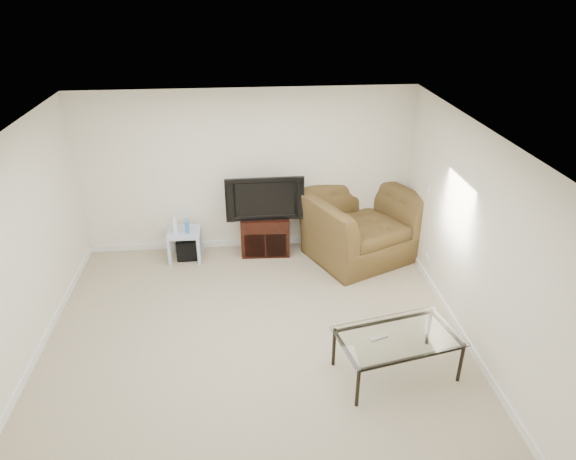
{
  "coord_description": "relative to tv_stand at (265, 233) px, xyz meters",
  "views": [
    {
      "loc": [
        -0.06,
        -4.8,
        3.97
      ],
      "look_at": [
        0.5,
        1.2,
        0.9
      ],
      "focal_mm": 32.0,
      "sensor_mm": 36.0,
      "label": 1
    }
  ],
  "objects": [
    {
      "name": "side_table",
      "position": [
        -1.23,
        -0.11,
        -0.08
      ],
      "size": [
        0.48,
        0.48,
        0.46
      ],
      "primitive_type": null,
      "rotation": [
        0.0,
        0.0,
        0.0
      ],
      "color": "silver",
      "rests_on": "floor"
    },
    {
      "name": "ceiling",
      "position": [
        -0.24,
        -2.28,
        2.19
      ],
      "size": [
        5.0,
        5.0,
        0.0
      ],
      "primitive_type": "plane",
      "color": "white",
      "rests_on": "ground"
    },
    {
      "name": "wall_back",
      "position": [
        -0.24,
        0.22,
        0.94
      ],
      "size": [
        5.0,
        0.02,
        2.5
      ],
      "primitive_type": "cube",
      "color": "silver",
      "rests_on": "ground"
    },
    {
      "name": "remote",
      "position": [
        1.05,
        -2.9,
        0.21
      ],
      "size": [
        0.21,
        0.12,
        0.02
      ],
      "primitive_type": "cube",
      "rotation": [
        0.0,
        0.0,
        0.35
      ],
      "color": "#B2B2B7",
      "rests_on": "coffee_table"
    },
    {
      "name": "television",
      "position": [
        -0.0,
        -0.03,
        0.64
      ],
      "size": [
        1.09,
        0.23,
        0.67
      ],
      "primitive_type": "imported",
      "rotation": [
        0.0,
        0.0,
        0.02
      ],
      "color": "black",
      "rests_on": "tv_stand"
    },
    {
      "name": "game_case",
      "position": [
        -1.17,
        -0.13,
        0.25
      ],
      "size": [
        0.05,
        0.14,
        0.18
      ],
      "primitive_type": "cube",
      "rotation": [
        0.0,
        0.0,
        0.01
      ],
      "color": "#337FCC",
      "rests_on": "side_table"
    },
    {
      "name": "dvd_player",
      "position": [
        -0.0,
        -0.04,
        0.2
      ],
      "size": [
        0.43,
        0.31,
        0.06
      ],
      "primitive_type": "cube",
      "rotation": [
        0.0,
        0.0,
        -0.04
      ],
      "color": "black",
      "rests_on": "tv_stand"
    },
    {
      "name": "plate_back",
      "position": [
        -1.64,
        0.21,
        0.94
      ],
      "size": [
        0.12,
        0.02,
        0.12
      ],
      "primitive_type": "cube",
      "color": "white",
      "rests_on": "wall_back"
    },
    {
      "name": "plate_right_switch",
      "position": [
        2.24,
        -0.68,
        0.94
      ],
      "size": [
        0.02,
        0.09,
        0.13
      ],
      "primitive_type": "cube",
      "color": "white",
      "rests_on": "wall_right"
    },
    {
      "name": "floor",
      "position": [
        -0.24,
        -2.28,
        -0.31
      ],
      "size": [
        5.0,
        5.0,
        0.0
      ],
      "primitive_type": "plane",
      "color": "tan",
      "rests_on": "ground"
    },
    {
      "name": "subwoofer",
      "position": [
        -1.2,
        -0.09,
        -0.14
      ],
      "size": [
        0.33,
        0.33,
        0.32
      ],
      "primitive_type": "cube",
      "rotation": [
        0.0,
        0.0,
        0.03
      ],
      "color": "black",
      "rests_on": "floor"
    },
    {
      "name": "tv_stand",
      "position": [
        0.0,
        0.0,
        0.0
      ],
      "size": [
        0.76,
        0.54,
        0.61
      ],
      "primitive_type": null,
      "rotation": [
        0.0,
        0.0,
        -0.04
      ],
      "color": "black",
      "rests_on": "floor"
    },
    {
      "name": "plate_right_outlet",
      "position": [
        2.24,
        -0.98,
        -0.01
      ],
      "size": [
        0.02,
        0.08,
        0.12
      ],
      "primitive_type": "cube",
      "color": "white",
      "rests_on": "wall_right"
    },
    {
      "name": "coffee_table",
      "position": [
        1.27,
        -2.88,
        -0.06
      ],
      "size": [
        1.41,
        0.98,
        0.5
      ],
      "primitive_type": null,
      "rotation": [
        0.0,
        0.0,
        0.21
      ],
      "color": "black",
      "rests_on": "floor"
    },
    {
      "name": "wall_right",
      "position": [
        2.26,
        -2.28,
        0.94
      ],
      "size": [
        0.02,
        5.0,
        2.5
      ],
      "primitive_type": "cube",
      "color": "silver",
      "rests_on": "ground"
    },
    {
      "name": "wall_left",
      "position": [
        -2.74,
        -2.28,
        0.94
      ],
      "size": [
        0.02,
        5.0,
        2.5
      ],
      "primitive_type": "cube",
      "color": "silver",
      "rests_on": "ground"
    },
    {
      "name": "game_console",
      "position": [
        -1.34,
        -0.13,
        0.26
      ],
      "size": [
        0.07,
        0.16,
        0.21
      ],
      "primitive_type": "cube",
      "rotation": [
        0.0,
        0.0,
        0.12
      ],
      "color": "white",
      "rests_on": "side_table"
    },
    {
      "name": "recliner",
      "position": [
        1.43,
        -0.23,
        0.37
      ],
      "size": [
        1.84,
        1.57,
        1.36
      ],
      "primitive_type": "imported",
      "rotation": [
        0.0,
        0.0,
        0.43
      ],
      "color": "#513D1F",
      "rests_on": "floor"
    }
  ]
}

